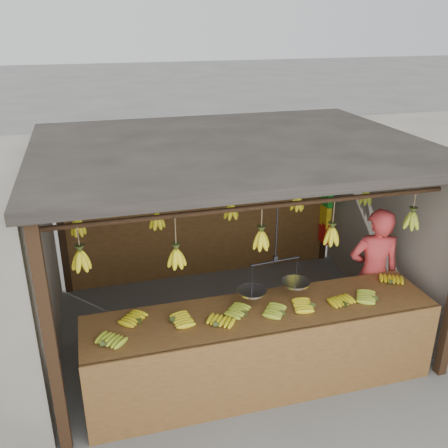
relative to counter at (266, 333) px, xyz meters
name	(u,v)px	position (x,y,z in m)	size (l,w,h in m)	color
ground	(230,326)	(-0.01, 1.23, -0.72)	(80.00, 80.00, 0.00)	#5B5B57
stall	(223,171)	(-0.01, 1.56, 1.26)	(4.30, 3.30, 2.40)	black
counter	(266,333)	(0.00, 0.00, 0.00)	(3.64, 0.83, 0.96)	brown
hanging_bananas	(232,209)	(-0.01, 1.23, 0.90)	(3.63, 2.22, 0.38)	gold
balance_scale	(274,283)	(0.16, 0.23, 0.43)	(0.79, 0.34, 0.91)	black
vendor	(373,274)	(1.59, 0.63, 0.12)	(0.61, 0.40, 1.67)	#BF3333
bag_bundles	(326,206)	(1.93, 2.58, 0.25)	(0.08, 0.26, 1.23)	#1426BF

